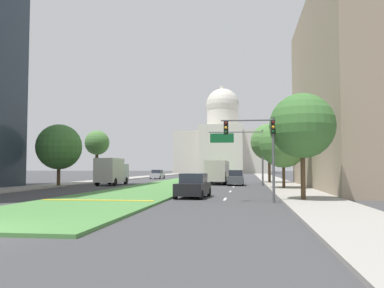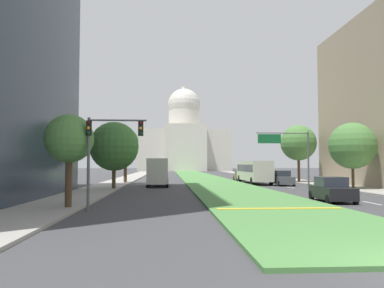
{
  "view_description": "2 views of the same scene",
  "coord_description": "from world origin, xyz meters",
  "views": [
    {
      "loc": [
        8.93,
        -11.69,
        2.15
      ],
      "look_at": [
        0.87,
        47.61,
        5.57
      ],
      "focal_mm": 37.98,
      "sensor_mm": 36.0,
      "label": 1
    },
    {
      "loc": [
        -6.11,
        -9.21,
        2.61
      ],
      "look_at": [
        -2.2,
        53.84,
        5.84
      ],
      "focal_mm": 36.3,
      "sensor_mm": 36.0,
      "label": 2
    }
  ],
  "objects": [
    {
      "name": "city_bus",
      "position": [
        5.13,
        41.16,
        1.77
      ],
      "size": [
        2.62,
        11.0,
        2.95
      ],
      "color": "beige",
      "rests_on": "ground_plane"
    },
    {
      "name": "ground_plane",
      "position": [
        0.0,
        69.47,
        0.0
      ],
      "size": [
        305.65,
        305.65,
        0.0
      ],
      "primitive_type": "plane",
      "color": "#3D3D3F"
    },
    {
      "name": "sedan_lead_stopped",
      "position": [
        5.13,
        16.9,
        0.8
      ],
      "size": [
        2.2,
        4.47,
        1.71
      ],
      "color": "black",
      "rests_on": "ground_plane"
    },
    {
      "name": "sedan_distant",
      "position": [
        5.15,
        50.17,
        0.82
      ],
      "size": [
        1.94,
        4.15,
        1.75
      ],
      "color": "brown",
      "rests_on": "ground_plane"
    },
    {
      "name": "sedan_midblock",
      "position": [
        7.58,
        36.76,
        0.84
      ],
      "size": [
        1.94,
        4.39,
        1.81
      ],
      "color": "#4C5156",
      "rests_on": "ground_plane"
    },
    {
      "name": "lane_dashes_right",
      "position": [
        7.43,
        39.43,
        0.0
      ],
      "size": [
        0.16,
        50.34,
        0.01
      ],
      "color": "silver",
      "rests_on": "ground_plane"
    },
    {
      "name": "box_truck_delivery",
      "position": [
        -7.27,
        35.52,
        1.68
      ],
      "size": [
        2.4,
        6.4,
        3.2
      ],
      "color": "#BCBCC1",
      "rests_on": "ground_plane"
    },
    {
      "name": "sidewalk_right",
      "position": [
        13.03,
        55.57,
        0.07
      ],
      "size": [
        4.0,
        125.04,
        0.15
      ],
      "primitive_type": "cube",
      "color": "#9E9991",
      "rests_on": "ground_plane"
    },
    {
      "name": "street_tree_left_mid",
      "position": [
        -11.58,
        30.5,
        4.37
      ],
      "size": [
        4.98,
        4.98,
        6.88
      ],
      "color": "#4C3823",
      "rests_on": "ground_plane"
    },
    {
      "name": "sedan_far_horizon",
      "position": [
        -7.52,
        61.75,
        0.78
      ],
      "size": [
        2.02,
        4.25,
        1.66
      ],
      "color": "#BCBCC1",
      "rests_on": "ground_plane"
    },
    {
      "name": "traffic_light_near_left",
      "position": [
        -9.68,
        12.64,
        3.8
      ],
      "size": [
        3.34,
        0.35,
        5.2
      ],
      "color": "#515456",
      "rests_on": "ground_plane"
    },
    {
      "name": "street_tree_left_far",
      "position": [
        -11.7,
        42.17,
        5.48
      ],
      "size": [
        3.39,
        3.39,
        7.24
      ],
      "color": "#4C3823",
      "rests_on": "ground_plane"
    },
    {
      "name": "median_curb_nose",
      "position": [
        0.0,
        11.89,
        0.16
      ],
      "size": [
        6.91,
        0.5,
        0.04
      ],
      "primitive_type": "cube",
      "color": "gold",
      "rests_on": "grass_median"
    },
    {
      "name": "sidewalk_left",
      "position": [
        -13.03,
        55.57,
        0.07
      ],
      "size": [
        4.0,
        125.04,
        0.15
      ],
      "primitive_type": "cube",
      "color": "#9E9991",
      "rests_on": "ground_plane"
    },
    {
      "name": "street_tree_right_far",
      "position": [
        11.85,
        43.12,
        5.48
      ],
      "size": [
        4.89,
        4.89,
        7.94
      ],
      "color": "#4C3823",
      "rests_on": "ground_plane"
    },
    {
      "name": "capitol_building",
      "position": [
        0.0,
        138.09,
        10.86
      ],
      "size": [
        34.08,
        24.19,
        32.37
      ],
      "color": "beige",
      "rests_on": "ground_plane"
    },
    {
      "name": "grass_median",
      "position": [
        0.0,
        62.52,
        0.07
      ],
      "size": [
        7.68,
        125.04,
        0.14
      ],
      "primitive_type": "cube",
      "color": "#4C8442",
      "rests_on": "ground_plane"
    },
    {
      "name": "street_tree_left_near",
      "position": [
        -11.8,
        13.47,
        4.02
      ],
      "size": [
        2.8,
        2.8,
        5.47
      ],
      "color": "#4C3823",
      "rests_on": "ground_plane"
    },
    {
      "name": "overhead_guide_sign",
      "position": [
        8.29,
        36.37,
        4.68
      ],
      "size": [
        6.42,
        0.2,
        6.5
      ],
      "color": "#515456",
      "rests_on": "ground_plane"
    },
    {
      "name": "street_tree_right_mid",
      "position": [
        12.45,
        28.74,
        4.43
      ],
      "size": [
        4.68,
        4.68,
        6.78
      ],
      "color": "#4C3823",
      "rests_on": "ground_plane"
    }
  ]
}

